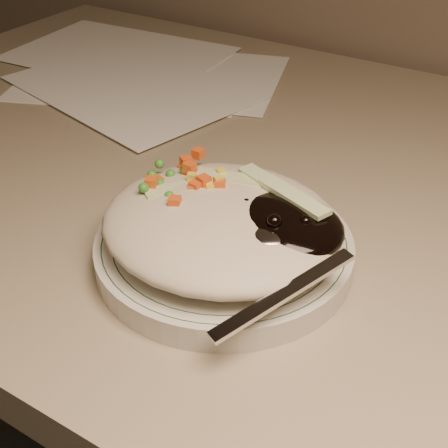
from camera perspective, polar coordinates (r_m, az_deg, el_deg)
The scene contains 5 objects.
desk at distance 0.74m, azimuth 11.98°, elevation -11.08°, with size 1.40×0.70×0.74m.
plate at distance 0.51m, azimuth -0.00°, elevation -2.40°, with size 0.21×0.21×0.02m, color silver.
plate_rim at distance 0.50m, azimuth -0.00°, elevation -1.50°, with size 0.20×0.20×0.00m.
meal at distance 0.49m, azimuth 0.37°, elevation 0.35°, with size 0.21×0.19×0.05m.
papers at distance 0.89m, azimuth -7.86°, elevation 13.56°, with size 0.44×0.35×0.00m.
Camera 1 is at (0.14, 0.88, 1.06)m, focal length 50.00 mm.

